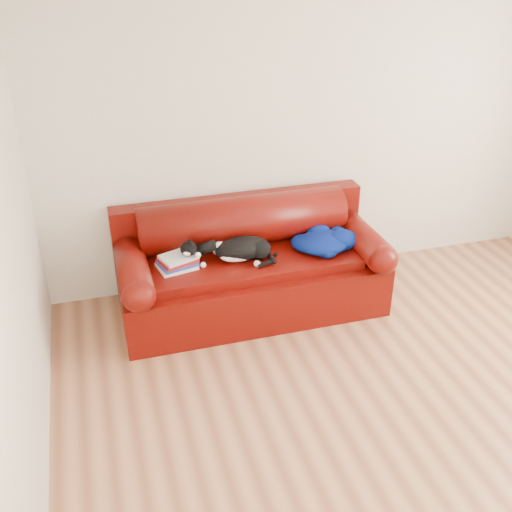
{
  "coord_description": "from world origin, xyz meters",
  "views": [
    {
      "loc": [
        -1.78,
        -2.52,
        2.77
      ],
      "look_at": [
        -0.65,
        1.35,
        0.56
      ],
      "focal_mm": 42.0,
      "sensor_mm": 36.0,
      "label": 1
    }
  ],
  "objects_px": {
    "cat": "(241,249)",
    "blanket": "(324,241)",
    "book_stack": "(178,262)",
    "sofa_base": "(251,282)"
  },
  "relations": [
    {
      "from": "cat",
      "to": "blanket",
      "type": "xyz_separation_m",
      "value": [
        0.68,
        -0.01,
        -0.02
      ]
    },
    {
      "from": "book_stack",
      "to": "blanket",
      "type": "bearing_deg",
      "value": -1.16
    },
    {
      "from": "book_stack",
      "to": "cat",
      "type": "xyz_separation_m",
      "value": [
        0.5,
        -0.01,
        0.04
      ]
    },
    {
      "from": "sofa_base",
      "to": "blanket",
      "type": "bearing_deg",
      "value": -6.7
    },
    {
      "from": "sofa_base",
      "to": "blanket",
      "type": "height_order",
      "value": "blanket"
    },
    {
      "from": "cat",
      "to": "blanket",
      "type": "relative_size",
      "value": 1.02
    },
    {
      "from": "book_stack",
      "to": "blanket",
      "type": "relative_size",
      "value": 0.55
    },
    {
      "from": "cat",
      "to": "blanket",
      "type": "height_order",
      "value": "cat"
    },
    {
      "from": "sofa_base",
      "to": "book_stack",
      "type": "xyz_separation_m",
      "value": [
        -0.59,
        -0.05,
        0.31
      ]
    },
    {
      "from": "sofa_base",
      "to": "blanket",
      "type": "xyz_separation_m",
      "value": [
        0.59,
        -0.07,
        0.33
      ]
    }
  ]
}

